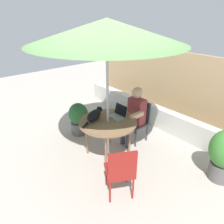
# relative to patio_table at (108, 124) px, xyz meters

# --- Properties ---
(ground_plane) EXTENTS (14.00, 14.00, 0.00)m
(ground_plane) POSITION_rel_patio_table_xyz_m (0.00, 0.00, -0.68)
(ground_plane) COLOR #ADA399
(fence_back) EXTENTS (5.63, 0.08, 1.69)m
(fence_back) POSITION_rel_patio_table_xyz_m (0.00, 2.32, 0.16)
(fence_back) COLOR tan
(fence_back) RESTS_ON ground
(planter_wall_low) EXTENTS (5.07, 0.20, 0.50)m
(planter_wall_low) POSITION_rel_patio_table_xyz_m (0.00, 1.63, -0.44)
(planter_wall_low) COLOR beige
(planter_wall_low) RESTS_ON ground
(patio_table) EXTENTS (1.05, 1.05, 0.74)m
(patio_table) POSITION_rel_patio_table_xyz_m (0.00, 0.00, 0.00)
(patio_table) COLOR brown
(patio_table) RESTS_ON ground
(patio_umbrella) EXTENTS (2.42, 2.42, 2.44)m
(patio_umbrella) POSITION_rel_patio_table_xyz_m (0.00, 0.00, 1.57)
(patio_umbrella) COLOR #B7B7BC
(patio_umbrella) RESTS_ON ground
(chair_occupied) EXTENTS (0.40, 0.40, 0.87)m
(chair_occupied) POSITION_rel_patio_table_xyz_m (0.00, 0.85, -0.17)
(chair_occupied) COLOR #33383F
(chair_occupied) RESTS_ON ground
(chair_empty) EXTENTS (0.54, 0.54, 0.87)m
(chair_empty) POSITION_rel_patio_table_xyz_m (0.89, -0.50, -0.17)
(chair_empty) COLOR maroon
(chair_empty) RESTS_ON ground
(person_seated) EXTENTS (0.48, 0.48, 1.21)m
(person_seated) POSITION_rel_patio_table_xyz_m (0.00, 0.69, -0.00)
(person_seated) COLOR maroon
(person_seated) RESTS_ON ground
(laptop) EXTENTS (0.30, 0.25, 0.21)m
(laptop) POSITION_rel_patio_table_xyz_m (-0.01, 0.28, 0.12)
(laptop) COLOR gray
(laptop) RESTS_ON patio_table
(cat) EXTENTS (0.35, 0.61, 0.17)m
(cat) POSITION_rel_patio_table_xyz_m (-0.22, -0.13, 0.14)
(cat) COLOR black
(cat) RESTS_ON patio_table
(potted_plant_by_chair) EXTENTS (0.43, 0.43, 0.73)m
(potted_plant_by_chair) POSITION_rel_patio_table_xyz_m (-1.05, 0.01, -0.30)
(potted_plant_by_chair) COLOR #595654
(potted_plant_by_chair) RESTS_ON ground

